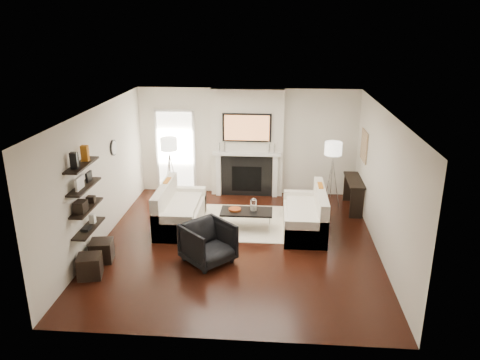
# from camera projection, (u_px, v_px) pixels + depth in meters

# --- Properties ---
(room_envelope) EXTENTS (6.00, 6.00, 6.00)m
(room_envelope) POSITION_uv_depth(u_px,v_px,m) (238.00, 180.00, 8.99)
(room_envelope) COLOR black
(room_envelope) RESTS_ON ground
(chimney_breast) EXTENTS (1.80, 0.25, 2.70)m
(chimney_breast) POSITION_uv_depth(u_px,v_px,m) (247.00, 143.00, 11.70)
(chimney_breast) COLOR silver
(chimney_breast) RESTS_ON floor
(fireplace_surround) EXTENTS (1.30, 0.02, 1.04)m
(fireplace_surround) POSITION_uv_depth(u_px,v_px,m) (247.00, 176.00, 11.85)
(fireplace_surround) COLOR black
(fireplace_surround) RESTS_ON floor
(firebox) EXTENTS (0.75, 0.02, 0.65)m
(firebox) POSITION_uv_depth(u_px,v_px,m) (247.00, 179.00, 11.86)
(firebox) COLOR black
(firebox) RESTS_ON floor
(mantel_pilaster_l) EXTENTS (0.12, 0.08, 1.10)m
(mantel_pilaster_l) POSITION_uv_depth(u_px,v_px,m) (218.00, 175.00, 11.86)
(mantel_pilaster_l) COLOR white
(mantel_pilaster_l) RESTS_ON floor
(mantel_pilaster_r) EXTENTS (0.12, 0.08, 1.10)m
(mantel_pilaster_r) POSITION_uv_depth(u_px,v_px,m) (275.00, 176.00, 11.75)
(mantel_pilaster_r) COLOR white
(mantel_pilaster_r) RESTS_ON floor
(mantel_shelf) EXTENTS (1.70, 0.18, 0.07)m
(mantel_shelf) POSITION_uv_depth(u_px,v_px,m) (247.00, 154.00, 11.60)
(mantel_shelf) COLOR white
(mantel_shelf) RESTS_ON chimney_breast
(tv_body) EXTENTS (1.20, 0.06, 0.70)m
(tv_body) POSITION_uv_depth(u_px,v_px,m) (247.00, 128.00, 11.41)
(tv_body) COLOR black
(tv_body) RESTS_ON chimney_breast
(tv_screen) EXTENTS (1.10, 0.00, 0.62)m
(tv_screen) POSITION_uv_depth(u_px,v_px,m) (247.00, 128.00, 11.38)
(tv_screen) COLOR #BF723F
(tv_screen) RESTS_ON tv_body
(candlestick_l_tall) EXTENTS (0.04, 0.04, 0.30)m
(candlestick_l_tall) POSITION_uv_depth(u_px,v_px,m) (225.00, 146.00, 11.60)
(candlestick_l_tall) COLOR silver
(candlestick_l_tall) RESTS_ON mantel_shelf
(candlestick_l_short) EXTENTS (0.04, 0.04, 0.24)m
(candlestick_l_short) POSITION_uv_depth(u_px,v_px,m) (219.00, 147.00, 11.61)
(candlestick_l_short) COLOR silver
(candlestick_l_short) RESTS_ON mantel_shelf
(candlestick_r_tall) EXTENTS (0.04, 0.04, 0.30)m
(candlestick_r_tall) POSITION_uv_depth(u_px,v_px,m) (269.00, 147.00, 11.51)
(candlestick_r_tall) COLOR silver
(candlestick_r_tall) RESTS_ON mantel_shelf
(candlestick_r_short) EXTENTS (0.04, 0.04, 0.24)m
(candlestick_r_short) POSITION_uv_depth(u_px,v_px,m) (274.00, 148.00, 11.51)
(candlestick_r_short) COLOR silver
(candlestick_r_short) RESTS_ON mantel_shelf
(hallway_panel) EXTENTS (0.90, 0.02, 2.10)m
(hallway_panel) POSITION_uv_depth(u_px,v_px,m) (176.00, 152.00, 12.04)
(hallway_panel) COLOR white
(hallway_panel) RESTS_ON floor
(door_trim_l) EXTENTS (0.06, 0.06, 2.16)m
(door_trim_l) POSITION_uv_depth(u_px,v_px,m) (157.00, 152.00, 12.06)
(door_trim_l) COLOR white
(door_trim_l) RESTS_ON floor
(door_trim_r) EXTENTS (0.06, 0.06, 2.16)m
(door_trim_r) POSITION_uv_depth(u_px,v_px,m) (194.00, 153.00, 11.98)
(door_trim_r) COLOR white
(door_trim_r) RESTS_ON floor
(door_trim_top) EXTENTS (1.02, 0.06, 0.06)m
(door_trim_top) POSITION_uv_depth(u_px,v_px,m) (174.00, 110.00, 11.67)
(door_trim_top) COLOR white
(door_trim_top) RESTS_ON wall_back
(rug) EXTENTS (2.60, 2.00, 0.01)m
(rug) POSITION_uv_depth(u_px,v_px,m) (237.00, 222.00, 10.41)
(rug) COLOR beige
(rug) RESTS_ON floor
(loveseat_left_base) EXTENTS (0.85, 1.80, 0.42)m
(loveseat_left_base) POSITION_uv_depth(u_px,v_px,m) (181.00, 217.00, 10.19)
(loveseat_left_base) COLOR silver
(loveseat_left_base) RESTS_ON floor
(loveseat_left_back) EXTENTS (0.18, 1.80, 0.80)m
(loveseat_left_back) POSITION_uv_depth(u_px,v_px,m) (165.00, 203.00, 10.12)
(loveseat_left_back) COLOR silver
(loveseat_left_back) RESTS_ON floor
(loveseat_left_arm_n) EXTENTS (0.85, 0.18, 0.60)m
(loveseat_left_arm_n) POSITION_uv_depth(u_px,v_px,m) (173.00, 228.00, 9.40)
(loveseat_left_arm_n) COLOR silver
(loveseat_left_arm_n) RESTS_ON floor
(loveseat_left_arm_s) EXTENTS (0.85, 0.18, 0.60)m
(loveseat_left_arm_s) POSITION_uv_depth(u_px,v_px,m) (188.00, 199.00, 10.93)
(loveseat_left_arm_s) COLOR silver
(loveseat_left_arm_s) RESTS_ON floor
(loveseat_left_cushion) EXTENTS (0.63, 1.44, 0.10)m
(loveseat_left_cushion) POSITION_uv_depth(u_px,v_px,m) (183.00, 206.00, 10.10)
(loveseat_left_cushion) COLOR silver
(loveseat_left_cushion) RESTS_ON loveseat_left_base
(pillow_left_orange) EXTENTS (0.10, 0.42, 0.42)m
(pillow_left_orange) POSITION_uv_depth(u_px,v_px,m) (168.00, 189.00, 10.33)
(pillow_left_orange) COLOR #B96816
(pillow_left_orange) RESTS_ON loveseat_left_cushion
(pillow_left_charcoal) EXTENTS (0.10, 0.40, 0.40)m
(pillow_left_charcoal) POSITION_uv_depth(u_px,v_px,m) (161.00, 199.00, 9.77)
(pillow_left_charcoal) COLOR black
(pillow_left_charcoal) RESTS_ON loveseat_left_cushion
(loveseat_right_base) EXTENTS (0.85, 1.80, 0.42)m
(loveseat_right_base) POSITION_uv_depth(u_px,v_px,m) (304.00, 222.00, 9.94)
(loveseat_right_base) COLOR silver
(loveseat_right_base) RESTS_ON floor
(loveseat_right_back) EXTENTS (0.18, 1.80, 0.80)m
(loveseat_right_back) POSITION_uv_depth(u_px,v_px,m) (321.00, 208.00, 9.81)
(loveseat_right_back) COLOR silver
(loveseat_right_back) RESTS_ON floor
(loveseat_right_arm_n) EXTENTS (0.85, 0.18, 0.60)m
(loveseat_right_arm_n) POSITION_uv_depth(u_px,v_px,m) (306.00, 234.00, 9.15)
(loveseat_right_arm_n) COLOR silver
(loveseat_right_arm_n) RESTS_ON floor
(loveseat_right_arm_s) EXTENTS (0.85, 0.18, 0.60)m
(loveseat_right_arm_s) POSITION_uv_depth(u_px,v_px,m) (302.00, 204.00, 10.67)
(loveseat_right_arm_s) COLOR silver
(loveseat_right_arm_s) RESTS_ON floor
(loveseat_right_cushion) EXTENTS (0.63, 1.44, 0.10)m
(loveseat_right_cushion) POSITION_uv_depth(u_px,v_px,m) (302.00, 210.00, 9.86)
(loveseat_right_cushion) COLOR silver
(loveseat_right_cushion) RESTS_ON loveseat_right_base
(pillow_right_orange) EXTENTS (0.10, 0.42, 0.42)m
(pillow_right_orange) POSITION_uv_depth(u_px,v_px,m) (320.00, 194.00, 10.03)
(pillow_right_orange) COLOR #B96816
(pillow_right_orange) RESTS_ON loveseat_right_cushion
(pillow_right_charcoal) EXTENTS (0.10, 0.40, 0.40)m
(pillow_right_charcoal) POSITION_uv_depth(u_px,v_px,m) (322.00, 205.00, 9.47)
(pillow_right_charcoal) COLOR black
(pillow_right_charcoal) RESTS_ON loveseat_right_cushion
(coffee_table) EXTENTS (1.10, 0.55, 0.04)m
(coffee_table) POSITION_uv_depth(u_px,v_px,m) (247.00, 212.00, 9.96)
(coffee_table) COLOR black
(coffee_table) RESTS_ON floor
(coffee_leg_nw) EXTENTS (0.02, 0.02, 0.38)m
(coffee_leg_nw) POSITION_uv_depth(u_px,v_px,m) (222.00, 224.00, 9.86)
(coffee_leg_nw) COLOR silver
(coffee_leg_nw) RESTS_ON floor
(coffee_leg_ne) EXTENTS (0.02, 0.02, 0.38)m
(coffee_leg_ne) POSITION_uv_depth(u_px,v_px,m) (270.00, 226.00, 9.79)
(coffee_leg_ne) COLOR silver
(coffee_leg_ne) RESTS_ON floor
(coffee_leg_sw) EXTENTS (0.02, 0.02, 0.38)m
(coffee_leg_sw) POSITION_uv_depth(u_px,v_px,m) (224.00, 216.00, 10.28)
(coffee_leg_sw) COLOR silver
(coffee_leg_sw) RESTS_ON floor
(coffee_leg_se) EXTENTS (0.02, 0.02, 0.38)m
(coffee_leg_se) POSITION_uv_depth(u_px,v_px,m) (270.00, 217.00, 10.20)
(coffee_leg_se) COLOR silver
(coffee_leg_se) RESTS_ON floor
(hurricane_glass) EXTENTS (0.14, 0.14, 0.24)m
(hurricane_glass) POSITION_uv_depth(u_px,v_px,m) (254.00, 205.00, 9.90)
(hurricane_glass) COLOR white
(hurricane_glass) RESTS_ON coffee_table
(hurricane_candle) EXTENTS (0.09, 0.09, 0.13)m
(hurricane_candle) POSITION_uv_depth(u_px,v_px,m) (254.00, 208.00, 9.92)
(hurricane_candle) COLOR white
(hurricane_candle) RESTS_ON coffee_table
(copper_bowl) EXTENTS (0.27, 0.27, 0.04)m
(copper_bowl) POSITION_uv_depth(u_px,v_px,m) (235.00, 209.00, 9.97)
(copper_bowl) COLOR #A8471C
(copper_bowl) RESTS_ON coffee_table
(armchair) EXTENTS (1.11, 1.11, 0.84)m
(armchair) POSITION_uv_depth(u_px,v_px,m) (208.00, 241.00, 8.59)
(armchair) COLOR black
(armchair) RESTS_ON floor
(lamp_left_post) EXTENTS (0.02, 0.02, 1.20)m
(lamp_left_post) POSITION_uv_depth(u_px,v_px,m) (170.00, 178.00, 11.49)
(lamp_left_post) COLOR silver
(lamp_left_post) RESTS_ON floor
(lamp_left_shade) EXTENTS (0.40, 0.40, 0.30)m
(lamp_left_shade) POSITION_uv_depth(u_px,v_px,m) (169.00, 144.00, 11.22)
(lamp_left_shade) COLOR white
(lamp_left_shade) RESTS_ON lamp_left_post
(lamp_left_leg_a) EXTENTS (0.25, 0.02, 1.23)m
(lamp_left_leg_a) POSITION_uv_depth(u_px,v_px,m) (175.00, 178.00, 11.49)
(lamp_left_leg_a) COLOR silver
(lamp_left_leg_a) RESTS_ON floor
(lamp_left_leg_b) EXTENTS (0.14, 0.22, 1.23)m
(lamp_left_leg_b) POSITION_uv_depth(u_px,v_px,m) (169.00, 176.00, 11.59)
(lamp_left_leg_b) COLOR silver
(lamp_left_leg_b) RESTS_ON floor
(lamp_left_leg_c) EXTENTS (0.14, 0.22, 1.23)m
(lamp_left_leg_c) POSITION_uv_depth(u_px,v_px,m) (167.00, 179.00, 11.41)
(lamp_left_leg_c) COLOR silver
(lamp_left_leg_c) RESTS_ON floor
(lamp_right_post) EXTENTS (0.02, 0.02, 1.20)m
(lamp_right_post) POSITION_uv_depth(u_px,v_px,m) (331.00, 183.00, 11.10)
(lamp_right_post) COLOR silver
(lamp_right_post) RESTS_ON floor
(lamp_right_shade) EXTENTS (0.40, 0.40, 0.30)m
(lamp_right_shade) POSITION_uv_depth(u_px,v_px,m) (333.00, 149.00, 10.83)
(lamp_right_shade) COLOR white
(lamp_right_shade) RESTS_ON lamp_right_post
(lamp_right_leg_a) EXTENTS (0.25, 0.02, 1.23)m
(lamp_right_leg_a) POSITION_uv_depth(u_px,v_px,m) (336.00, 183.00, 11.10)
(lamp_right_leg_a) COLOR silver
(lamp_right_leg_a) RESTS_ON floor
(lamp_right_leg_b) EXTENTS (0.14, 0.22, 1.23)m
(lamp_right_leg_b) POSITION_uv_depth(u_px,v_px,m) (328.00, 182.00, 11.20)
(lamp_right_leg_b) COLOR silver
(lamp_right_leg_b) RESTS_ON floor
(lamp_right_leg_c) EXTENTS (0.14, 0.22, 1.23)m
(lamp_right_leg_c) POSITION_uv_depth(u_px,v_px,m) (329.00, 184.00, 11.02)
(lamp_right_leg_c) COLOR silver
(lamp_right_leg_c) RESTS_ON floor
(console_top) EXTENTS (0.35, 1.20, 0.04)m
(console_top) POSITION_uv_depth(u_px,v_px,m) (354.00, 180.00, 10.92)
(console_top) COLOR black
(console_top) RESTS_ON floor
(console_leg_n) EXTENTS (0.30, 0.04, 0.71)m
(console_leg_n) POSITION_uv_depth(u_px,v_px,m) (357.00, 204.00, 10.52)
(console_leg_n) COLOR black
(console_leg_n) RESTS_ON floor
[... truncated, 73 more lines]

